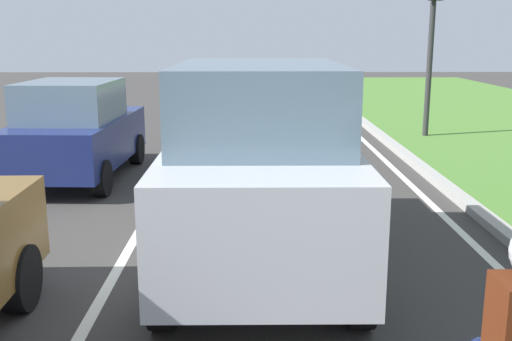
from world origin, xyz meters
name	(u,v)px	position (x,y,z in m)	size (l,w,h in m)	color
ground_plane	(210,168)	(0.00, 14.00, 0.00)	(60.00, 60.00, 0.00)	#383533
lane_line_center	(174,168)	(-0.70, 14.00, 0.00)	(0.12, 32.00, 0.01)	silver
lane_line_right_edge	(392,168)	(3.60, 14.00, 0.00)	(0.12, 32.00, 0.01)	silver
curb_right	(418,165)	(4.10, 14.00, 0.06)	(0.24, 48.00, 0.12)	#9E9B93
car_suv_ahead	(259,165)	(0.89, 8.94, 1.17)	(1.97, 4.50, 2.28)	#B7BABF
car_hatchback_far	(76,131)	(-2.32, 13.15, 0.88)	(1.85, 3.76, 1.78)	navy
traffic_light_near_right	(434,13)	(5.23, 17.36, 3.06)	(0.32, 0.50, 4.59)	#2D2D2D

